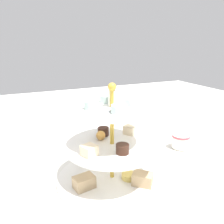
{
  "coord_description": "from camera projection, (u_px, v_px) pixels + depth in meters",
  "views": [
    {
      "loc": [
        -0.21,
        -0.48,
        0.35
      ],
      "look_at": [
        0.0,
        0.0,
        0.18
      ],
      "focal_mm": 37.38,
      "sensor_mm": 36.0,
      "label": 1
    }
  ],
  "objects": [
    {
      "name": "tiered_serving_stand",
      "position": [
        112.0,
        152.0,
        0.58
      ],
      "size": [
        0.28,
        0.28,
        0.26
      ],
      "color": "white",
      "rests_on": "ground_plane"
    },
    {
      "name": "ground_plane",
      "position": [
        112.0,
        180.0,
        0.61
      ],
      "size": [
        2.4,
        2.4,
        0.0
      ],
      "primitive_type": "plane",
      "color": "silver"
    },
    {
      "name": "teacup_with_saucer",
      "position": [
        180.0,
        142.0,
        0.77
      ],
      "size": [
        0.09,
        0.09,
        0.05
      ],
      "color": "white",
      "rests_on": "ground_plane"
    },
    {
      "name": "water_glass_short_left",
      "position": [
        138.0,
        129.0,
        0.84
      ],
      "size": [
        0.06,
        0.06,
        0.08
      ],
      "primitive_type": "cylinder",
      "color": "silver",
      "rests_on": "ground_plane"
    }
  ]
}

